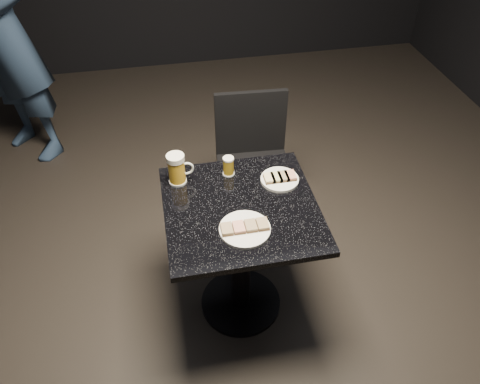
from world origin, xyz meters
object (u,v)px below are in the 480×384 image
at_px(beer_mug, 177,169).
at_px(beer_tumbler, 228,166).
at_px(table, 241,242).
at_px(chair, 253,159).
at_px(plate_large, 245,229).
at_px(plate_small, 280,179).

bearing_deg(beer_mug, beer_tumbler, 2.73).
bearing_deg(table, chair, 72.50).
bearing_deg(table, beer_tumbler, 93.36).
relative_size(plate_large, plate_small, 1.21).
height_order(plate_small, chair, chair).
height_order(plate_large, table, plate_large).
relative_size(beer_tumbler, chair, 0.11).
bearing_deg(beer_tumbler, chair, 61.86).
bearing_deg(plate_large, beer_tumbler, 90.25).
height_order(table, chair, chair).
bearing_deg(beer_mug, plate_large, -56.64).
xyz_separation_m(plate_large, plate_small, (0.23, 0.29, 0.00)).
height_order(plate_small, beer_mug, beer_mug).
xyz_separation_m(plate_small, chair, (-0.01, 0.51, -0.26)).
distance_m(plate_large, plate_small, 0.37).
bearing_deg(chair, table, -107.50).
relative_size(beer_mug, chair, 0.18).
bearing_deg(table, beer_mug, 138.94).
xyz_separation_m(beer_tumbler, chair, (0.22, 0.41, -0.30)).
bearing_deg(beer_tumbler, table, -86.64).
distance_m(plate_large, beer_tumbler, 0.39).
bearing_deg(beer_mug, table, -41.06).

